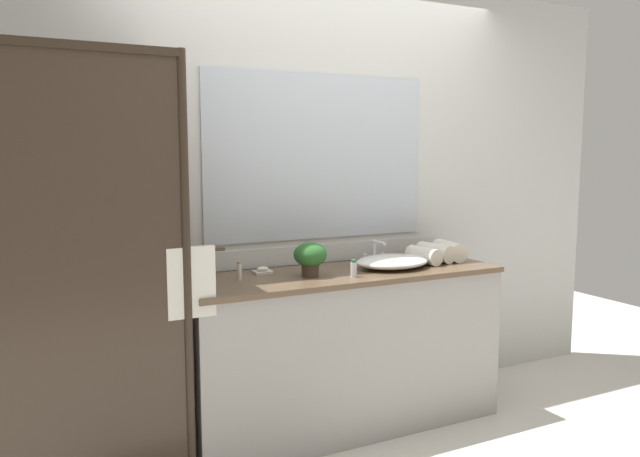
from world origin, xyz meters
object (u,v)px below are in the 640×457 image
at_px(rolled_towel_near_edge, 449,251).
at_px(rolled_towel_middle, 435,252).
at_px(potted_plant, 310,256).
at_px(rolled_towel_far_edge, 424,255).
at_px(faucet, 375,255).
at_px(amenity_bottle_shampoo, 239,272).
at_px(amenity_bottle_conditioner, 354,269).
at_px(sink_basin, 392,262).
at_px(soap_dish, 263,271).

bearing_deg(rolled_towel_near_edge, rolled_towel_middle, -176.60).
relative_size(potted_plant, rolled_towel_far_edge, 0.82).
relative_size(faucet, amenity_bottle_shampoo, 1.66).
relative_size(potted_plant, amenity_bottle_conditioner, 1.96).
height_order(faucet, amenity_bottle_shampoo, faucet).
distance_m(sink_basin, faucet, 0.18).
height_order(sink_basin, potted_plant, potted_plant).
bearing_deg(amenity_bottle_conditioner, potted_plant, 147.92).
relative_size(sink_basin, amenity_bottle_conditioner, 4.66).
bearing_deg(sink_basin, faucet, 90.00).
height_order(potted_plant, rolled_towel_far_edge, potted_plant).
distance_m(amenity_bottle_shampoo, rolled_towel_far_edge, 1.14).
bearing_deg(rolled_towel_near_edge, soap_dish, 174.16).
xyz_separation_m(amenity_bottle_conditioner, rolled_towel_near_edge, (0.79, 0.19, 0.01)).
height_order(amenity_bottle_shampoo, rolled_towel_far_edge, amenity_bottle_shampoo).
relative_size(sink_basin, soap_dish, 4.36).
distance_m(sink_basin, rolled_towel_far_edge, 0.24).
bearing_deg(rolled_towel_near_edge, amenity_bottle_shampoo, -179.34).
xyz_separation_m(potted_plant, rolled_towel_far_edge, (0.76, 0.03, -0.06)).
bearing_deg(amenity_bottle_conditioner, rolled_towel_middle, 15.40).
bearing_deg(rolled_towel_far_edge, amenity_bottle_conditioner, -164.96).
bearing_deg(faucet, amenity_bottle_conditioner, -136.44).
relative_size(potted_plant, amenity_bottle_shampoo, 1.79).
distance_m(rolled_towel_near_edge, rolled_towel_middle, 0.11).
bearing_deg(faucet, soap_dish, 179.54).
relative_size(rolled_towel_near_edge, rolled_towel_far_edge, 1.15).
bearing_deg(potted_plant, amenity_bottle_conditioner, -32.08).
bearing_deg(faucet, potted_plant, -160.51).
bearing_deg(amenity_bottle_shampoo, soap_dish, 36.81).
bearing_deg(rolled_towel_middle, amenity_bottle_shampoo, -179.58).
relative_size(soap_dish, rolled_towel_middle, 0.42).
relative_size(faucet, rolled_towel_middle, 0.71).
relative_size(soap_dish, rolled_towel_far_edge, 0.45).
xyz_separation_m(soap_dish, rolled_towel_near_edge, (1.18, -0.12, 0.04)).
xyz_separation_m(potted_plant, amenity_bottle_conditioner, (0.20, -0.12, -0.06)).
height_order(potted_plant, amenity_bottle_conditioner, potted_plant).
bearing_deg(amenity_bottle_conditioner, faucet, 43.56).
bearing_deg(potted_plant, soap_dish, 136.26).
distance_m(faucet, amenity_bottle_conditioner, 0.45).
xyz_separation_m(faucet, amenity_bottle_conditioner, (-0.32, -0.31, -0.00)).
relative_size(rolled_towel_middle, rolled_towel_far_edge, 1.07).
height_order(sink_basin, rolled_towel_middle, rolled_towel_middle).
relative_size(amenity_bottle_shampoo, rolled_towel_middle, 0.43).
xyz_separation_m(rolled_towel_near_edge, rolled_towel_far_edge, (-0.22, -0.04, -0.01)).
xyz_separation_m(amenity_bottle_conditioner, rolled_towel_far_edge, (0.57, 0.15, 0.01)).
relative_size(sink_basin, rolled_towel_near_edge, 1.71).
relative_size(potted_plant, rolled_towel_near_edge, 0.72).
xyz_separation_m(potted_plant, rolled_towel_near_edge, (0.98, 0.07, -0.05)).
xyz_separation_m(faucet, amenity_bottle_shampoo, (-0.90, -0.13, 0.00)).
distance_m(rolled_towel_middle, rolled_towel_far_edge, 0.12).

